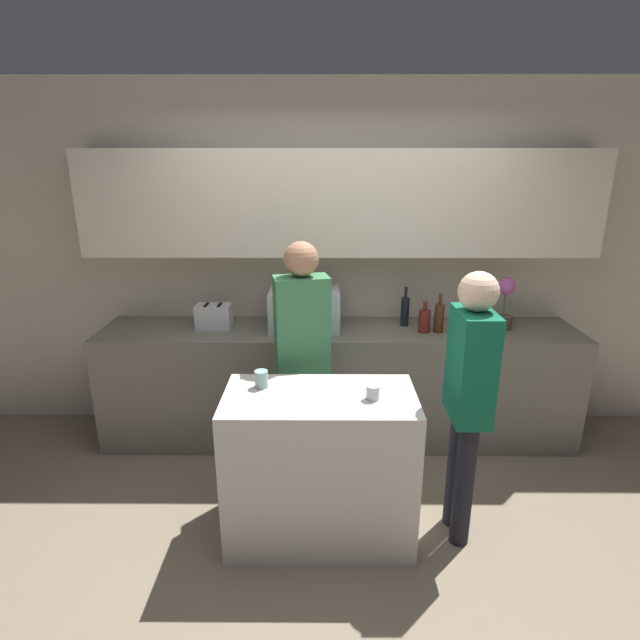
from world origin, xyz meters
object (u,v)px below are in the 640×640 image
potted_plant (504,303)px  person_left (302,346)px  toaster (214,317)px  bottle_1 (424,320)px  bottle_2 (439,317)px  bottle_0 (405,311)px  microwave (305,309)px  cup_1 (261,379)px  cup_0 (373,392)px  person_center (469,389)px

potted_plant → person_left: person_left is taller
toaster → potted_plant: (2.18, -0.00, 0.11)m
bottle_1 → person_left: person_left is taller
toaster → bottle_2: bottle_2 is taller
bottle_0 → bottle_2: (0.23, -0.15, -0.00)m
microwave → bottle_2: microwave is taller
bottle_2 → cup_1: (-1.20, -0.94, -0.07)m
cup_0 → person_left: bearing=124.5°
toaster → cup_0: bearing=-47.0°
cup_0 → bottle_0: bearing=73.7°
microwave → cup_0: 1.24m
bottle_0 → person_center: size_ratio=0.19×
microwave → potted_plant: potted_plant is taller
cup_1 → potted_plant: bearing=31.0°
potted_plant → person_center: 1.26m
bottle_1 → bottle_2: 0.11m
bottle_0 → bottle_1: bottle_0 is taller
bottle_0 → cup_0: bearing=-106.3°
person_center → cup_0: bearing=95.2°
bottle_1 → cup_1: bearing=-139.4°
potted_plant → cup_1: bearing=-149.0°
bottle_0 → person_center: 1.20m
person_left → bottle_2: bearing=-165.4°
person_left → person_center: size_ratio=1.04×
bottle_2 → microwave: bearing=175.2°
potted_plant → person_center: (-0.56, -1.12, -0.17)m
microwave → potted_plant: 1.49m
bottle_1 → person_center: size_ratio=0.15×
microwave → cup_1: 1.05m
person_left → potted_plant: bearing=-170.8°
bottle_1 → cup_1: size_ratio=2.39×
person_center → toaster: bearing=55.1°
potted_plant → microwave: bearing=-179.9°
cup_0 → person_left: (-0.40, 0.58, 0.05)m
cup_0 → person_center: 0.53m
bottle_1 → bottle_0: bearing=128.3°
bottle_2 → person_left: (-0.99, -0.50, -0.03)m
toaster → bottle_1: bearing=-3.1°
person_left → cup_1: bearing=51.7°
toaster → bottle_0: size_ratio=0.85×
toaster → bottle_0: bottle_0 is taller
cup_1 → person_left: bearing=64.0°
person_center → person_left: bearing=59.9°
person_left → microwave: bearing=-102.1°
microwave → bottle_1: size_ratio=2.22×
potted_plant → cup_0: bearing=-133.0°
potted_plant → person_center: size_ratio=0.25×
microwave → bottle_0: bearing=5.3°
microwave → cup_1: microwave is taller
toaster → cup_1: toaster is taller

